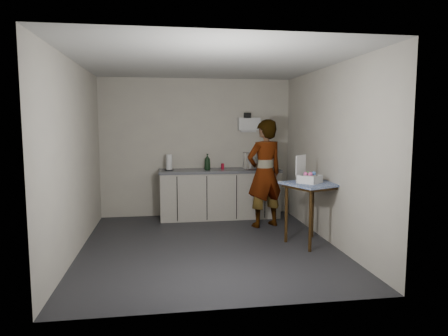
{
  "coord_description": "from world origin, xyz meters",
  "views": [
    {
      "loc": [
        -0.62,
        -5.59,
        1.78
      ],
      "look_at": [
        0.3,
        0.45,
        1.08
      ],
      "focal_mm": 32.0,
      "sensor_mm": 36.0,
      "label": 1
    }
  ],
  "objects": [
    {
      "name": "paper_towel",
      "position": [
        -0.53,
        1.7,
        1.05
      ],
      "size": [
        0.16,
        0.16,
        0.29
      ],
      "color": "black",
      "rests_on": "kitchen_counter"
    },
    {
      "name": "ceiling",
      "position": [
        0.0,
        0.0,
        2.6
      ],
      "size": [
        3.6,
        4.0,
        0.01
      ],
      "primitive_type": "cube",
      "color": "silver",
      "rests_on": "wall_back"
    },
    {
      "name": "standing_man",
      "position": [
        1.07,
        0.95,
        0.91
      ],
      "size": [
        0.77,
        0.63,
        1.83
      ],
      "primitive_type": "imported",
      "rotation": [
        0.0,
        0.0,
        3.47
      ],
      "color": "#B2A593",
      "rests_on": "ground"
    },
    {
      "name": "soap_bottle",
      "position": [
        0.16,
        1.61,
        1.06
      ],
      "size": [
        0.14,
        0.14,
        0.3
      ],
      "primitive_type": "imported",
      "rotation": [
        0.0,
        0.0,
        0.28
      ],
      "color": "black",
      "rests_on": "kitchen_counter"
    },
    {
      "name": "side_table",
      "position": [
        1.5,
        -0.14,
        0.79
      ],
      "size": [
        0.92,
        0.92,
        0.91
      ],
      "rotation": [
        0.0,
        0.0,
        0.38
      ],
      "color": "#35220C",
      "rests_on": "ground"
    },
    {
      "name": "dark_bottle",
      "position": [
        0.18,
        1.75,
        1.01
      ],
      "size": [
        0.06,
        0.06,
        0.21
      ],
      "primitive_type": "cylinder",
      "color": "black",
      "rests_on": "kitchen_counter"
    },
    {
      "name": "wall_right",
      "position": [
        1.79,
        0.0,
        1.3
      ],
      "size": [
        0.02,
        4.0,
        2.6
      ],
      "primitive_type": "cube",
      "color": "beige",
      "rests_on": "ground"
    },
    {
      "name": "wall_left",
      "position": [
        -1.79,
        0.0,
        1.3
      ],
      "size": [
        0.02,
        4.0,
        2.6
      ],
      "primitive_type": "cube",
      "color": "beige",
      "rests_on": "ground"
    },
    {
      "name": "wall_shelf",
      "position": [
        1.0,
        1.92,
        1.75
      ],
      "size": [
        0.42,
        0.18,
        0.37
      ],
      "color": "white",
      "rests_on": "ground"
    },
    {
      "name": "ground",
      "position": [
        0.0,
        0.0,
        0.0
      ],
      "size": [
        4.0,
        4.0,
        0.0
      ],
      "primitive_type": "plane",
      "color": "#27272C",
      "rests_on": "ground"
    },
    {
      "name": "kitchen_counter",
      "position": [
        0.4,
        1.7,
        0.43
      ],
      "size": [
        2.24,
        0.62,
        0.91
      ],
      "color": "black",
      "rests_on": "ground"
    },
    {
      "name": "dish_rack",
      "position": [
        1.06,
        1.66,
        0.98
      ],
      "size": [
        0.44,
        0.33,
        0.31
      ],
      "color": "white",
      "rests_on": "kitchen_counter"
    },
    {
      "name": "soda_can",
      "position": [
        0.46,
        1.7,
        0.96
      ],
      "size": [
        0.06,
        0.06,
        0.11
      ],
      "primitive_type": "cylinder",
      "color": "red",
      "rests_on": "kitchen_counter"
    },
    {
      "name": "bakery_box",
      "position": [
        1.44,
        -0.14,
        1.0
      ],
      "size": [
        0.41,
        0.41,
        0.4
      ],
      "rotation": [
        0.0,
        0.0,
        0.73
      ],
      "color": "white",
      "rests_on": "side_table"
    },
    {
      "name": "wall_back",
      "position": [
        0.0,
        1.99,
        1.3
      ],
      "size": [
        3.6,
        0.02,
        2.6
      ],
      "primitive_type": "cube",
      "color": "beige",
      "rests_on": "ground"
    }
  ]
}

